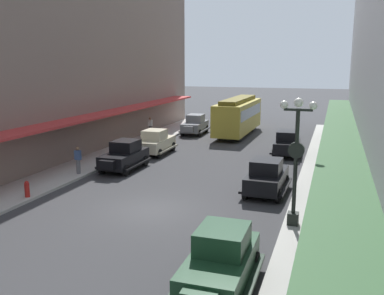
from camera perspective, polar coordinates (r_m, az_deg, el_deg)
name	(u,v)px	position (r m, az deg, el deg)	size (l,w,h in m)	color
ground_plane	(150,210)	(19.72, -5.65, -8.39)	(200.00, 200.00, 0.00)	#38383A
sidewalk_left	(17,193)	(23.67, -22.53, -5.66)	(3.00, 60.00, 0.15)	#B7B5AD
sidewalk_right	(321,229)	(18.12, 16.92, -10.42)	(3.00, 60.00, 0.15)	#B7B5AD
parked_car_0	(287,143)	(31.52, 12.68, 0.63)	(2.28, 4.31, 1.84)	black
parked_car_1	(221,259)	(12.96, 3.87, -14.74)	(2.18, 4.27, 1.84)	#193D23
parked_car_2	(156,141)	(31.37, -4.90, 0.82)	(2.18, 4.27, 1.84)	beige
parked_car_3	(267,176)	(22.15, 10.04, -3.75)	(2.23, 4.29, 1.84)	black
parked_car_4	(195,124)	(40.17, 0.40, 3.17)	(2.28, 4.31, 1.84)	slate
parked_car_5	(124,155)	(27.02, -9.09, -0.99)	(2.15, 4.26, 1.84)	black
streetcar	(238,115)	(39.81, 6.23, 4.42)	(2.62, 9.63, 3.46)	gold
lamp_post_with_clock	(296,157)	(17.27, 13.82, -1.21)	(1.42, 0.44, 5.16)	black
fire_hydrant	(27,189)	(22.41, -21.32, -5.21)	(0.24, 0.24, 0.82)	#B21E19
pedestrian_0	(150,126)	(38.82, -5.63, 2.89)	(0.36, 0.24, 1.64)	#2D2D33
pedestrian_1	(78,160)	(26.00, -15.09, -1.62)	(0.36, 0.24, 1.64)	slate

